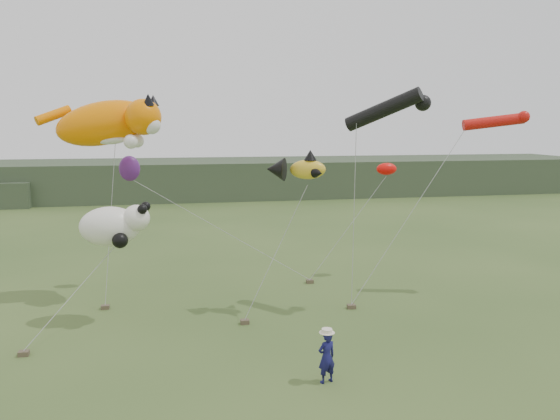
% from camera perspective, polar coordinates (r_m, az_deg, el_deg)
% --- Properties ---
extents(ground, '(120.00, 120.00, 0.00)m').
position_cam_1_polar(ground, '(19.30, 0.48, -15.75)').
color(ground, '#385123').
rests_on(ground, ground).
extents(headland, '(90.00, 13.00, 4.00)m').
position_cam_1_polar(headland, '(62.20, -10.38, 3.16)').
color(headland, '#2D3D28').
rests_on(headland, ground).
extents(festival_attendant, '(0.71, 0.57, 1.68)m').
position_cam_1_polar(festival_attendant, '(17.78, 4.89, -15.07)').
color(festival_attendant, '#14144C').
rests_on(festival_attendant, ground).
extents(sandbag_anchors, '(13.26, 7.04, 0.18)m').
position_cam_1_polar(sandbag_anchors, '(24.07, -6.55, -10.46)').
color(sandbag_anchors, brown).
rests_on(sandbag_anchors, ground).
extents(cat_kite, '(5.66, 3.02, 2.72)m').
position_cam_1_polar(cat_kite, '(25.76, -17.08, 8.73)').
color(cat_kite, orange).
rests_on(cat_kite, ground).
extents(fish_kite, '(2.71, 1.79, 1.31)m').
position_cam_1_polar(fish_kite, '(22.92, 1.67, 4.34)').
color(fish_kite, gold).
rests_on(fish_kite, ground).
extents(tube_kites, '(8.96, 3.25, 1.83)m').
position_cam_1_polar(tube_kites, '(25.01, 15.58, 9.72)').
color(tube_kites, black).
rests_on(tube_kites, ground).
extents(panda_kite, '(2.82, 1.82, 1.75)m').
position_cam_1_polar(panda_kite, '(22.91, -16.94, -1.56)').
color(panda_kite, white).
rests_on(panda_kite, ground).
extents(misc_kites, '(14.10, 1.01, 1.23)m').
position_cam_1_polar(misc_kites, '(27.40, -6.10, 4.32)').
color(misc_kites, '#F00B06').
rests_on(misc_kites, ground).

